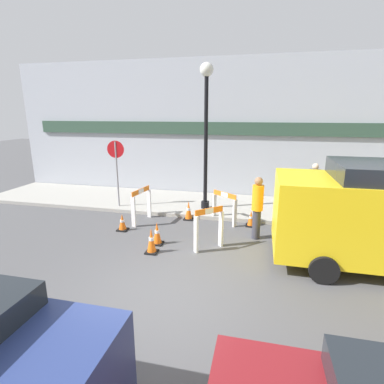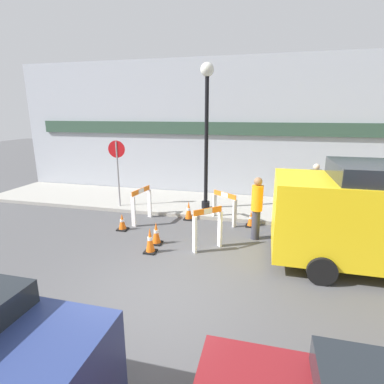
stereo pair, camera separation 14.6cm
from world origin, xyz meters
name	(u,v)px [view 1 (the left image)]	position (x,y,z in m)	size (l,w,h in m)	color
ground_plane	(161,300)	(0.00, 0.00, 0.00)	(60.00, 60.00, 0.00)	#4C4C4F
sidewalk_slab	(212,205)	(0.00, 5.98, 0.06)	(18.00, 2.97, 0.12)	#9E9B93
storefront_facade	(220,130)	(0.00, 7.54, 2.75)	(18.00, 0.22, 5.50)	#A3A8B2
streetlamp_post	(206,118)	(-0.17, 5.36, 3.25)	(0.44, 0.44, 4.83)	black
stop_sign	(116,163)	(-3.26, 4.90, 1.70)	(0.60, 0.09, 2.35)	gray
barricade_0	(141,204)	(-1.95, 3.85, 0.61)	(0.29, 1.00, 1.10)	white
barricade_1	(209,227)	(0.49, 2.36, 0.60)	(0.69, 0.65, 1.11)	white
barricade_2	(224,206)	(0.64, 4.35, 0.56)	(0.84, 0.67, 1.01)	white
traffic_cone_0	(122,223)	(-2.24, 3.04, 0.24)	(0.30, 0.30, 0.51)	black
traffic_cone_1	(157,234)	(-0.90, 2.36, 0.30)	(0.30, 0.30, 0.61)	black
traffic_cone_2	(189,211)	(-0.54, 4.40, 0.30)	(0.30, 0.30, 0.62)	black
traffic_cone_3	(251,219)	(1.48, 4.26, 0.23)	(0.30, 0.30, 0.49)	black
traffic_cone_4	(151,241)	(-0.87, 1.83, 0.31)	(0.30, 0.30, 0.65)	black
person_worker	(257,206)	(1.66, 3.34, 0.96)	(0.36, 0.36, 1.75)	#33333D
person_pedestrian	(313,188)	(3.38, 5.35, 1.05)	(0.52, 0.52, 1.74)	#33333D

